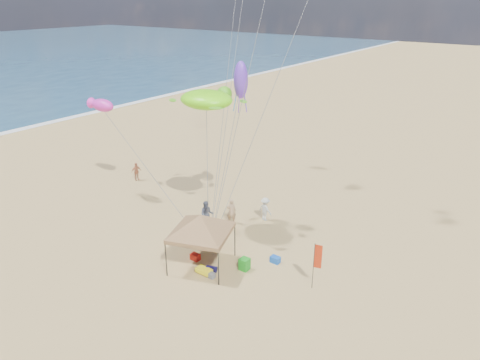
{
  "coord_description": "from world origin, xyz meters",
  "views": [
    {
      "loc": [
        14.72,
        -16.93,
        14.29
      ],
      "look_at": [
        0.0,
        3.0,
        4.0
      ],
      "focal_mm": 33.38,
      "sensor_mm": 36.0,
      "label": 1
    }
  ],
  "objects": [
    {
      "name": "bag_navy",
      "position": [
        0.94,
        -0.96,
        0.18
      ],
      "size": [
        0.69,
        0.54,
        0.36
      ],
      "primitive_type": "cylinder",
      "rotation": [
        0.0,
        1.57,
        0.35
      ],
      "color": "#0F0C36",
      "rests_on": "ground"
    },
    {
      "name": "squid_kite",
      "position": [
        -1.46,
        5.06,
        9.53
      ],
      "size": [
        0.91,
        0.91,
        2.28
      ],
      "primitive_type": "ellipsoid",
      "rotation": [
        0.0,
        0.0,
        0.04
      ],
      "color": "#6B32D3",
      "rests_on": "ground"
    },
    {
      "name": "canopy_tent",
      "position": [
        0.1,
        -0.77,
        3.11
      ],
      "size": [
        5.69,
        5.69,
        3.74
      ],
      "color": "black",
      "rests_on": "ground"
    },
    {
      "name": "fish_kite",
      "position": [
        -11.95,
        2.59,
        6.99
      ],
      "size": [
        2.24,
        1.5,
        0.91
      ],
      "primitive_type": "ellipsoid",
      "rotation": [
        0.0,
        0.0,
        -0.25
      ],
      "color": "#E02DB5",
      "rests_on": "ground"
    },
    {
      "name": "crate_grey",
      "position": [
        1.31,
        -1.38,
        0.14
      ],
      "size": [
        0.34,
        0.3,
        0.28
      ],
      "primitive_type": "cube",
      "color": "slate",
      "rests_on": "ground"
    },
    {
      "name": "beach_cart",
      "position": [
        0.73,
        -1.35,
        0.2
      ],
      "size": [
        0.9,
        0.5,
        0.24
      ],
      "primitive_type": "cube",
      "color": "yellow",
      "rests_on": "ground"
    },
    {
      "name": "chair_green",
      "position": [
        2.29,
        0.32,
        0.35
      ],
      "size": [
        0.5,
        0.5,
        0.7
      ],
      "primitive_type": "cube",
      "color": "#198C1B",
      "rests_on": "ground"
    },
    {
      "name": "chair_yellow",
      "position": [
        -2.48,
        1.39,
        0.35
      ],
      "size": [
        0.5,
        0.5,
        0.7
      ],
      "primitive_type": "cube",
      "color": "yellow",
      "rests_on": "ground"
    },
    {
      "name": "person_near_a",
      "position": [
        -1.68,
        4.29,
        0.89
      ],
      "size": [
        0.76,
        0.75,
        1.78
      ],
      "primitive_type": "imported",
      "rotation": [
        0.0,
        0.0,
        3.89
      ],
      "color": "tan",
      "rests_on": "ground"
    },
    {
      "name": "person_far_a",
      "position": [
        -12.65,
        5.63,
        0.76
      ],
      "size": [
        0.56,
        0.95,
        1.52
      ],
      "primitive_type": "imported",
      "rotation": [
        0.0,
        0.0,
        1.35
      ],
      "color": "#B26844",
      "rests_on": "ground"
    },
    {
      "name": "turtle_kite",
      "position": [
        -2.58,
        3.1,
        8.53
      ],
      "size": [
        3.69,
        3.1,
        1.13
      ],
      "primitive_type": "ellipsoid",
      "rotation": [
        0.0,
        0.0,
        0.12
      ],
      "color": "#71FC0F",
      "rests_on": "ground"
    },
    {
      "name": "ground",
      "position": [
        0.0,
        0.0,
        0.0
      ],
      "size": [
        280.0,
        280.0,
        0.0
      ],
      "primitive_type": "plane",
      "color": "tan",
      "rests_on": "ground"
    },
    {
      "name": "person_near_c",
      "position": [
        -0.09,
        6.01,
        0.83
      ],
      "size": [
        1.17,
        0.81,
        1.66
      ],
      "primitive_type": "imported",
      "rotation": [
        0.0,
        0.0,
        2.95
      ],
      "color": "beige",
      "rests_on": "ground"
    },
    {
      "name": "person_near_b",
      "position": [
        -2.65,
        2.89,
        0.92
      ],
      "size": [
        1.14,
        1.09,
        1.85
      ],
      "primitive_type": "imported",
      "rotation": [
        0.0,
        0.0,
        0.62
      ],
      "color": "#3D4354",
      "rests_on": "ground"
    },
    {
      "name": "cooler_red",
      "position": [
        -0.6,
        -0.58,
        0.19
      ],
      "size": [
        0.54,
        0.38,
        0.38
      ],
      "primitive_type": "cube",
      "color": "#B4180E",
      "rests_on": "ground"
    },
    {
      "name": "feather_flag",
      "position": [
        6.31,
        1.09,
        1.82
      ],
      "size": [
        0.4,
        0.14,
        2.7
      ],
      "color": "black",
      "rests_on": "ground"
    },
    {
      "name": "cooler_blue",
      "position": [
        3.3,
        1.95,
        0.19
      ],
      "size": [
        0.54,
        0.38,
        0.38
      ],
      "primitive_type": "cube",
      "color": "#1651B6",
      "rests_on": "ground"
    },
    {
      "name": "bag_orange",
      "position": [
        -1.7,
        2.49,
        0.18
      ],
      "size": [
        0.54,
        0.69,
        0.36
      ],
      "primitive_type": "cylinder",
      "rotation": [
        0.0,
        1.57,
        1.22
      ],
      "color": "red",
      "rests_on": "ground"
    }
  ]
}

